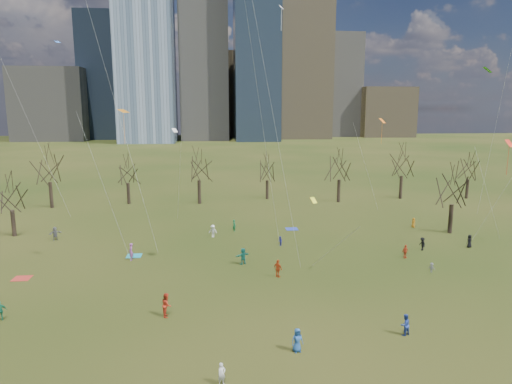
{
  "coord_description": "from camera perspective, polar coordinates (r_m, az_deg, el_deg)",
  "views": [
    {
      "loc": [
        -4.72,
        -36.88,
        15.99
      ],
      "look_at": [
        0.0,
        12.0,
        7.0
      ],
      "focal_mm": 32.0,
      "sensor_mm": 36.0,
      "label": 1
    }
  ],
  "objects": [
    {
      "name": "person_16",
      "position": [
        40.95,
        -29.35,
        -12.81
      ],
      "size": [
        1.0,
        0.79,
        1.59
      ],
      "primitive_type": "imported",
      "rotation": [
        0.0,
        0.0,
        3.64
      ],
      "color": "#19724C",
      "rests_on": "ground"
    },
    {
      "name": "person_8",
      "position": [
        54.28,
        3.03,
        -6.14
      ],
      "size": [
        0.5,
        0.6,
        1.14
      ],
      "primitive_type": "imported",
      "rotation": [
        0.0,
        0.0,
        4.84
      ],
      "color": "#2629A8",
      "rests_on": "ground"
    },
    {
      "name": "person_7",
      "position": [
        50.9,
        -15.36,
        -7.22
      ],
      "size": [
        0.56,
        0.75,
        1.86
      ],
      "primitive_type": "imported",
      "rotation": [
        0.0,
        0.0,
        4.89
      ],
      "color": "#A351A3",
      "rests_on": "ground"
    },
    {
      "name": "person_0",
      "position": [
        32.0,
        5.18,
        -17.96
      ],
      "size": [
        0.89,
        0.68,
        1.64
      ],
      "primitive_type": "imported",
      "rotation": [
        0.0,
        0.0,
        0.21
      ],
      "color": "#225196",
      "rests_on": "ground"
    },
    {
      "name": "person_2",
      "position": [
        37.23,
        -11.1,
        -13.66
      ],
      "size": [
        0.74,
        0.94,
        1.89
      ],
      "primitive_type": "imported",
      "rotation": [
        0.0,
        0.0,
        1.6
      ],
      "color": "red",
      "rests_on": "ground"
    },
    {
      "name": "person_9",
      "position": [
        57.96,
        -5.41,
        -4.87
      ],
      "size": [
        1.13,
        0.79,
        1.59
      ],
      "primitive_type": "imported",
      "rotation": [
        0.0,
        0.0,
        6.08
      ],
      "color": "silver",
      "rests_on": "ground"
    },
    {
      "name": "person_12",
      "position": [
        65.93,
        19.08,
        -3.64
      ],
      "size": [
        0.6,
        0.75,
        1.34
      ],
      "primitive_type": "imported",
      "rotation": [
        0.0,
        0.0,
        1.86
      ],
      "color": "orange",
      "rests_on": "ground"
    },
    {
      "name": "person_10",
      "position": [
        52.43,
        18.16,
        -7.07
      ],
      "size": [
        0.94,
        0.67,
        1.47
      ],
      "primitive_type": "imported",
      "rotation": [
        0.0,
        0.0,
        0.4
      ],
      "color": "red",
      "rests_on": "ground"
    },
    {
      "name": "person_14",
      "position": [
        35.54,
        18.12,
        -15.49
      ],
      "size": [
        0.94,
        0.84,
        1.59
      ],
      "primitive_type": "imported",
      "rotation": [
        0.0,
        0.0,
        3.52
      ],
      "color": "#263FA5",
      "rests_on": "ground"
    },
    {
      "name": "bare_tree_row",
      "position": [
        74.9,
        -1.92,
        2.79
      ],
      "size": [
        113.04,
        29.8,
        9.5
      ],
      "color": "black",
      "rests_on": "ground"
    },
    {
      "name": "person_4",
      "position": [
        44.4,
        2.76,
        -9.53
      ],
      "size": [
        1.0,
        1.06,
        1.76
      ],
      "primitive_type": "imported",
      "rotation": [
        0.0,
        0.0,
        2.29
      ],
      "color": "#CA4116",
      "rests_on": "ground"
    },
    {
      "name": "blanket_navy",
      "position": [
        61.86,
        4.49,
        -4.62
      ],
      "size": [
        1.6,
        1.5,
        0.03
      ],
      "primitive_type": "cube",
      "color": "#2539AF",
      "rests_on": "ground"
    },
    {
      "name": "person_11",
      "position": [
        61.5,
        -23.81,
        -4.78
      ],
      "size": [
        1.55,
        1.39,
        1.71
      ],
      "primitive_type": "imported",
      "rotation": [
        0.0,
        0.0,
        0.68
      ],
      "color": "slate",
      "rests_on": "ground"
    },
    {
      "name": "person_13",
      "position": [
        60.6,
        -2.74,
        -4.19
      ],
      "size": [
        0.58,
        0.66,
        1.53
      ],
      "primitive_type": "imported",
      "rotation": [
        0.0,
        0.0,
        2.04
      ],
      "color": "#197040",
      "rests_on": "ground"
    },
    {
      "name": "person_15",
      "position": [
        55.81,
        20.07,
        -6.11
      ],
      "size": [
        0.69,
        1.05,
        1.52
      ],
      "primitive_type": "imported",
      "rotation": [
        0.0,
        0.0,
        4.85
      ],
      "color": "black",
      "rests_on": "ground"
    },
    {
      "name": "blanket_teal",
      "position": [
        52.5,
        -15.0,
        -7.71
      ],
      "size": [
        1.6,
        1.5,
        0.03
      ],
      "primitive_type": "cube",
      "color": "teal",
      "rests_on": "ground"
    },
    {
      "name": "person_1",
      "position": [
        28.8,
        -4.31,
        -21.74
      ],
      "size": [
        0.6,
        0.55,
        1.38
      ],
      "primitive_type": "imported",
      "rotation": [
        0.0,
        0.0,
        0.58
      ],
      "color": "silver",
      "rests_on": "ground"
    },
    {
      "name": "person_5",
      "position": [
        47.96,
        -1.63,
        -8.01
      ],
      "size": [
        1.65,
        1.24,
        1.73
      ],
      "primitive_type": "imported",
      "rotation": [
        0.0,
        0.0,
        3.66
      ],
      "color": "#1B796D",
      "rests_on": "ground"
    },
    {
      "name": "downtown_skyline",
      "position": [
        248.6,
        -5.16,
        15.65
      ],
      "size": [
        212.5,
        78.0,
        118.0
      ],
      "color": "slate",
      "rests_on": "ground"
    },
    {
      "name": "person_3",
      "position": [
        48.94,
        21.1,
        -8.8
      ],
      "size": [
        0.71,
        0.71,
        0.99
      ],
      "primitive_type": "imported",
      "rotation": [
        0.0,
        0.0,
        2.34
      ],
      "color": "slate",
      "rests_on": "ground"
    },
    {
      "name": "blanket_crimson",
      "position": [
        49.68,
        -27.21,
        -9.57
      ],
      "size": [
        1.6,
        1.5,
        0.03
      ],
      "primitive_type": "cube",
      "color": "#B02C23",
      "rests_on": "ground"
    },
    {
      "name": "kites_airborne",
      "position": [
        49.45,
        5.5,
        7.5
      ],
      "size": [
        66.28,
        33.34,
        33.34
      ],
      "color": "orange",
      "rests_on": "ground"
    },
    {
      "name": "person_6",
      "position": [
        59.02,
        25.13,
        -5.58
      ],
      "size": [
        0.88,
        0.74,
        1.54
      ],
      "primitive_type": "imported",
      "rotation": [
        0.0,
        0.0,
        3.54
      ],
      "color": "black",
      "rests_on": "ground"
    },
    {
      "name": "ground",
      "position": [
        40.47,
        1.68,
        -12.9
      ],
      "size": [
        500.0,
        500.0,
        0.0
      ],
      "primitive_type": "plane",
      "color": "black",
      "rests_on": "ground"
    }
  ]
}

